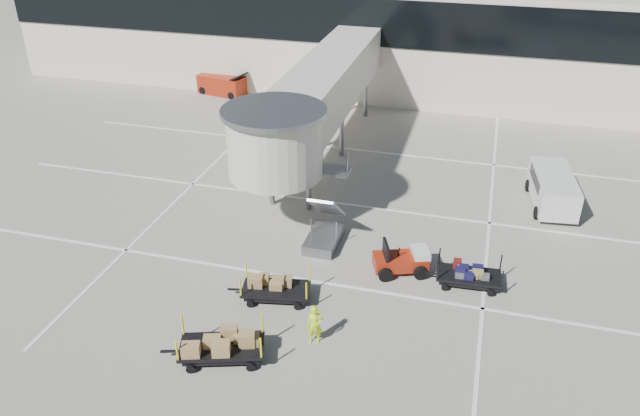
# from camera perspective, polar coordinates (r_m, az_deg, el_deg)

# --- Properties ---
(ground) EXTENTS (140.00, 140.00, 0.00)m
(ground) POSITION_cam_1_polar(r_m,az_deg,el_deg) (24.95, 0.42, -9.66)
(ground) COLOR #AEA99B
(ground) RESTS_ON ground
(lane_markings) EXTENTS (40.00, 30.00, 0.02)m
(lane_markings) POSITION_cam_1_polar(r_m,az_deg,el_deg) (32.68, 3.58, 0.49)
(lane_markings) COLOR white
(lane_markings) RESTS_ON ground
(terminal) EXTENTS (64.00, 12.11, 15.20)m
(terminal) POSITION_cam_1_polar(r_m,az_deg,el_deg) (50.37, 9.33, 15.50)
(terminal) COLOR beige
(terminal) RESTS_ON ground
(jet_bridge) EXTENTS (5.70, 20.40, 6.03)m
(jet_bridge) POSITION_cam_1_polar(r_m,az_deg,el_deg) (34.28, -0.61, 9.77)
(jet_bridge) COLOR beige
(jet_bridge) RESTS_ON ground
(baggage_tug) EXTENTS (2.57, 2.15, 1.53)m
(baggage_tug) POSITION_cam_1_polar(r_m,az_deg,el_deg) (27.21, 7.49, -4.80)
(baggage_tug) COLOR maroon
(baggage_tug) RESTS_ON ground
(suitcase_cart) EXTENTS (3.31, 1.49, 1.28)m
(suitcase_cart) POSITION_cam_1_polar(r_m,az_deg,el_deg) (26.95, 13.25, -6.01)
(suitcase_cart) COLOR black
(suitcase_cart) RESTS_ON ground
(box_cart_near) EXTENTS (3.74, 2.35, 1.44)m
(box_cart_near) POSITION_cam_1_polar(r_m,az_deg,el_deg) (22.91, -8.59, -12.38)
(box_cart_near) COLOR black
(box_cart_near) RESTS_ON ground
(box_cart_far) EXTENTS (3.44, 1.84, 1.32)m
(box_cart_far) POSITION_cam_1_polar(r_m,az_deg,el_deg) (25.48, -3.98, -7.40)
(box_cart_far) COLOR black
(box_cart_far) RESTS_ON ground
(ground_worker) EXTENTS (0.67, 0.53, 1.60)m
(ground_worker) POSITION_cam_1_polar(r_m,az_deg,el_deg) (23.19, -0.48, -10.62)
(ground_worker) COLOR #B7E718
(ground_worker) RESTS_ON ground
(minivan) EXTENTS (2.47, 4.78, 1.74)m
(minivan) POSITION_cam_1_polar(r_m,az_deg,el_deg) (34.17, 20.49, 1.87)
(minivan) COLOR silver
(minivan) RESTS_ON ground
(belt_loader) EXTENTS (4.10, 2.27, 1.87)m
(belt_loader) POSITION_cam_1_polar(r_m,az_deg,el_deg) (49.07, -8.93, 11.05)
(belt_loader) COLOR maroon
(belt_loader) RESTS_ON ground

